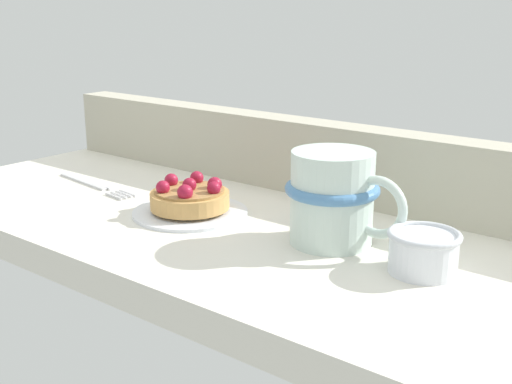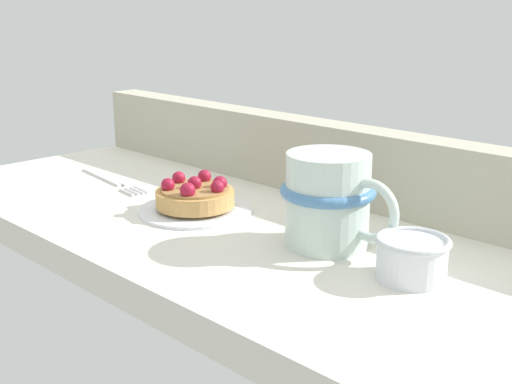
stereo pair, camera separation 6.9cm
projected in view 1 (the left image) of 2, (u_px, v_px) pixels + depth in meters
ground_plane at (226, 235)px, 72.97cm from camera, size 83.62×34.58×3.37cm
window_rail_back at (304, 156)px, 82.59cm from camera, size 81.94×4.36×9.05cm
dessert_plate at (190, 211)px, 74.60cm from camera, size 13.06×13.06×0.74cm
raspberry_tart at (190, 197)px, 74.13cm from camera, size 8.93×8.93×3.53cm
coffee_mug at (334, 197)px, 64.48cm from camera, size 12.73×9.34×9.29cm
dessert_fork at (96, 184)px, 85.62cm from camera, size 16.13×3.60×0.60cm
sugar_bowl at (421, 252)px, 57.72cm from camera, size 6.53×6.53×3.82cm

